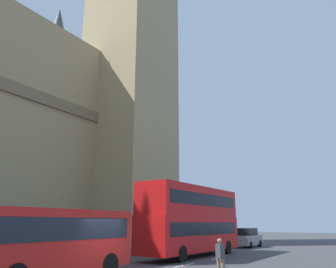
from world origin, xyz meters
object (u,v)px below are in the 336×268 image
Objects in this scene: sedan_lead at (247,238)px; pedestrian_near_cones at (220,257)px; double_decker_bus at (192,218)px; traffic_cone_east at (221,261)px.

sedan_lead reaches higher than pedestrian_near_cones.
double_decker_bus reaches higher than pedestrian_near_cones.
double_decker_bus reaches higher than sedan_lead.
double_decker_bus is at bearing 35.88° from pedestrian_near_cones.
sedan_lead is at bearing 15.12° from traffic_cone_east.
pedestrian_near_cones is (-19.60, -6.08, -0.00)m from sedan_lead.
double_decker_bus is 10.15m from pedestrian_near_cones.
double_decker_bus is at bearing -178.90° from sedan_lead.
traffic_cone_east is (-15.45, -4.17, -0.63)m from sedan_lead.
traffic_cone_east is 4.61m from pedestrian_near_cones.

